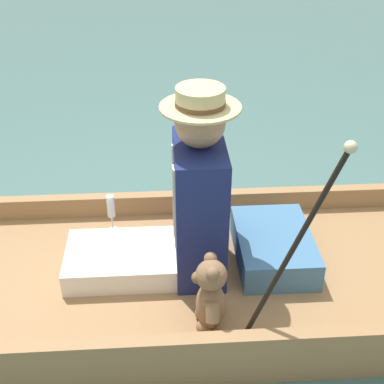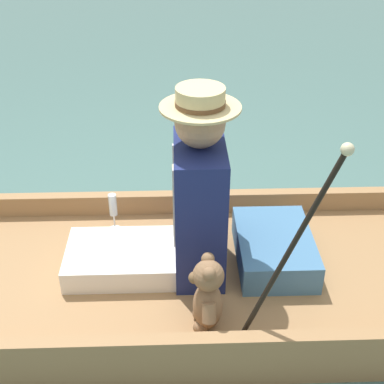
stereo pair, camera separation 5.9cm
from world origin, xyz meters
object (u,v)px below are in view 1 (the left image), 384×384
walking_cane (300,237)px  teddy_bear (210,296)px  seated_person (181,209)px  wine_glass (111,210)px

walking_cane → teddy_bear: bearing=71.1°
teddy_bear → seated_person: bearing=14.6°
teddy_bear → walking_cane: (-0.10, -0.30, 0.35)m
walking_cane → wine_glass: bearing=43.3°
seated_person → wine_glass: 0.49m
seated_person → walking_cane: 0.64m
teddy_bear → wine_glass: teddy_bear is taller
seated_person → teddy_bear: bearing=-172.3°
seated_person → walking_cane: (-0.47, -0.39, 0.18)m
teddy_bear → wine_glass: size_ratio=1.59×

